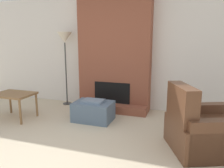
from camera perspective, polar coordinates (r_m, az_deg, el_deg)
wall_back at (r=5.17m, az=1.31°, el=8.24°), size 8.31×0.06×2.60m
fireplace at (r=4.97m, az=0.57°, el=7.38°), size 1.65×0.59×2.60m
ottoman at (r=4.41m, az=-4.89°, el=-7.01°), size 0.76×0.54×0.43m
armchair at (r=3.50m, az=22.62°, el=-11.29°), size 1.29×1.19×0.98m
side_table at (r=4.86m, az=-24.24°, el=-3.00°), size 0.77×0.57×0.53m
floor_lamp_left at (r=5.43m, az=-12.26°, el=11.04°), size 0.35×0.35×1.77m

